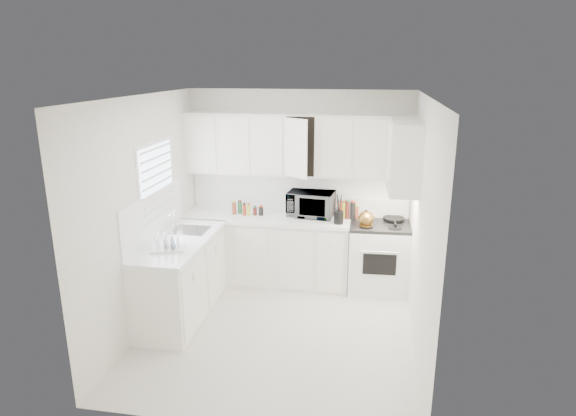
% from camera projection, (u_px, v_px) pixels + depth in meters
% --- Properties ---
extents(floor, '(3.20, 3.20, 0.00)m').
position_uv_depth(floor, '(278.00, 330.00, 5.64)').
color(floor, silver).
rests_on(floor, ground).
extents(ceiling, '(3.20, 3.20, 0.00)m').
position_uv_depth(ceiling, '(276.00, 97.00, 4.91)').
color(ceiling, white).
rests_on(ceiling, ground).
extents(wall_back, '(3.00, 0.00, 3.00)m').
position_uv_depth(wall_back, '(299.00, 186.00, 6.79)').
color(wall_back, white).
rests_on(wall_back, ground).
extents(wall_front, '(3.00, 0.00, 3.00)m').
position_uv_depth(wall_front, '(237.00, 285.00, 3.76)').
color(wall_front, white).
rests_on(wall_front, ground).
extents(wall_left, '(0.00, 3.20, 3.20)m').
position_uv_depth(wall_left, '(145.00, 215.00, 5.52)').
color(wall_left, white).
rests_on(wall_left, ground).
extents(wall_right, '(0.00, 3.20, 3.20)m').
position_uv_depth(wall_right, '(422.00, 229.00, 5.03)').
color(wall_right, white).
rests_on(wall_right, ground).
extents(window_blinds, '(0.06, 0.96, 1.06)m').
position_uv_depth(window_blinds, '(158.00, 186.00, 5.77)').
color(window_blinds, white).
rests_on(window_blinds, wall_left).
extents(lower_cabinets_back, '(2.22, 0.60, 0.90)m').
position_uv_depth(lower_cabinets_back, '(267.00, 251.00, 6.80)').
color(lower_cabinets_back, white).
rests_on(lower_cabinets_back, floor).
extents(lower_cabinets_left, '(0.60, 1.60, 0.90)m').
position_uv_depth(lower_cabinets_left, '(182.00, 279.00, 5.89)').
color(lower_cabinets_left, white).
rests_on(lower_cabinets_left, floor).
extents(countertop_back, '(2.24, 0.64, 0.05)m').
position_uv_depth(countertop_back, '(267.00, 218.00, 6.66)').
color(countertop_back, white).
rests_on(countertop_back, lower_cabinets_back).
extents(countertop_left, '(0.64, 1.62, 0.05)m').
position_uv_depth(countertop_left, '(180.00, 242.00, 5.76)').
color(countertop_left, white).
rests_on(countertop_left, lower_cabinets_left).
extents(backsplash_back, '(2.98, 0.02, 0.55)m').
position_uv_depth(backsplash_back, '(299.00, 192.00, 6.80)').
color(backsplash_back, white).
rests_on(backsplash_back, wall_back).
extents(backsplash_left, '(0.02, 1.60, 0.55)m').
position_uv_depth(backsplash_left, '(154.00, 216.00, 5.73)').
color(backsplash_left, white).
rests_on(backsplash_left, wall_left).
extents(upper_cabinets_back, '(3.00, 0.33, 0.80)m').
position_uv_depth(upper_cabinets_back, '(297.00, 175.00, 6.58)').
color(upper_cabinets_back, white).
rests_on(upper_cabinets_back, wall_back).
extents(upper_cabinets_right, '(0.33, 0.90, 0.80)m').
position_uv_depth(upper_cabinets_right, '(402.00, 190.00, 5.78)').
color(upper_cabinets_right, white).
rests_on(upper_cabinets_right, wall_right).
extents(sink, '(0.42, 0.38, 0.30)m').
position_uv_depth(sink, '(190.00, 221.00, 6.05)').
color(sink, gray).
rests_on(sink, countertop_left).
extents(stove, '(0.80, 0.66, 1.18)m').
position_uv_depth(stove, '(379.00, 248.00, 6.50)').
color(stove, white).
rests_on(stove, floor).
extents(tea_kettle, '(0.25, 0.21, 0.22)m').
position_uv_depth(tea_kettle, '(366.00, 217.00, 6.25)').
color(tea_kettle, olive).
rests_on(tea_kettle, stove).
extents(frying_pan, '(0.30, 0.49, 0.04)m').
position_uv_depth(frying_pan, '(394.00, 218.00, 6.52)').
color(frying_pan, black).
rests_on(frying_pan, stove).
extents(microwave, '(0.64, 0.40, 0.41)m').
position_uv_depth(microwave, '(311.00, 201.00, 6.62)').
color(microwave, gray).
rests_on(microwave, countertop_back).
extents(rice_cooker, '(0.24, 0.24, 0.23)m').
position_uv_depth(rice_cooker, '(293.00, 207.00, 6.64)').
color(rice_cooker, white).
rests_on(rice_cooker, countertop_back).
extents(paper_towel, '(0.12, 0.12, 0.27)m').
position_uv_depth(paper_towel, '(297.00, 204.00, 6.72)').
color(paper_towel, white).
rests_on(paper_towel, countertop_back).
extents(utensil_crock, '(0.15, 0.15, 0.39)m').
position_uv_depth(utensil_crock, '(339.00, 209.00, 6.29)').
color(utensil_crock, black).
rests_on(utensil_crock, countertop_back).
extents(dish_rack, '(0.43, 0.37, 0.20)m').
position_uv_depth(dish_rack, '(167.00, 241.00, 5.43)').
color(dish_rack, white).
rests_on(dish_rack, countertop_left).
extents(spice_left_0, '(0.06, 0.06, 0.13)m').
position_uv_depth(spice_left_0, '(236.00, 207.00, 6.84)').
color(spice_left_0, '#9D462A').
rests_on(spice_left_0, countertop_back).
extents(spice_left_1, '(0.06, 0.06, 0.13)m').
position_uv_depth(spice_left_1, '(240.00, 209.00, 6.74)').
color(spice_left_1, '#257137').
rests_on(spice_left_1, countertop_back).
extents(spice_left_2, '(0.06, 0.06, 0.13)m').
position_uv_depth(spice_left_2, '(247.00, 208.00, 6.81)').
color(spice_left_2, red).
rests_on(spice_left_2, countertop_back).
extents(spice_left_3, '(0.06, 0.06, 0.13)m').
position_uv_depth(spice_left_3, '(250.00, 210.00, 6.71)').
color(spice_left_3, '#BCCC30').
rests_on(spice_left_3, countertop_back).
extents(spice_left_4, '(0.06, 0.06, 0.13)m').
position_uv_depth(spice_left_4, '(257.00, 208.00, 6.79)').
color(spice_left_4, maroon).
rests_on(spice_left_4, countertop_back).
extents(spice_left_5, '(0.06, 0.06, 0.13)m').
position_uv_depth(spice_left_5, '(261.00, 210.00, 6.69)').
color(spice_left_5, black).
rests_on(spice_left_5, countertop_back).
extents(sauce_right_0, '(0.06, 0.06, 0.19)m').
position_uv_depth(sauce_right_0, '(340.00, 209.00, 6.63)').
color(sauce_right_0, red).
rests_on(sauce_right_0, countertop_back).
extents(sauce_right_1, '(0.06, 0.06, 0.19)m').
position_uv_depth(sauce_right_1, '(344.00, 211.00, 6.57)').
color(sauce_right_1, '#BCCC30').
rests_on(sauce_right_1, countertop_back).
extents(sauce_right_2, '(0.06, 0.06, 0.19)m').
position_uv_depth(sauce_right_2, '(348.00, 210.00, 6.62)').
color(sauce_right_2, maroon).
rests_on(sauce_right_2, countertop_back).
extents(sauce_right_3, '(0.06, 0.06, 0.19)m').
position_uv_depth(sauce_right_3, '(352.00, 211.00, 6.55)').
color(sauce_right_3, black).
rests_on(sauce_right_3, countertop_back).
extents(sauce_right_4, '(0.06, 0.06, 0.19)m').
position_uv_depth(sauce_right_4, '(357.00, 210.00, 6.60)').
color(sauce_right_4, '#9D462A').
rests_on(sauce_right_4, countertop_back).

